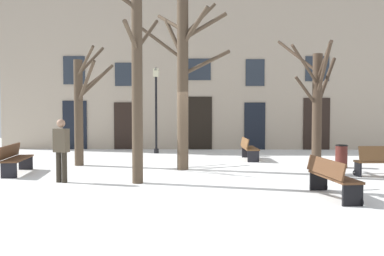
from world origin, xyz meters
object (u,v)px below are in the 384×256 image
at_px(tree_left_of_center, 137,73).
at_px(litter_bin, 341,156).
at_px(tree_center, 184,76).
at_px(streetlamp, 156,101).
at_px(tree_near_facade, 81,104).
at_px(bench_facing_shops, 249,148).
at_px(person_near_bench, 61,147).
at_px(bench_near_lamp, 16,158).
at_px(bench_far_corner, 332,177).
at_px(tree_right_of_center, 317,106).

bearing_deg(tree_left_of_center, litter_bin, 25.08).
height_order(tree_center, streetlamp, tree_center).
xyz_separation_m(tree_near_facade, bench_facing_shops, (5.97, 1.70, -1.69)).
relative_size(tree_center, person_near_bench, 3.22).
bearing_deg(tree_center, tree_near_facade, 166.15).
bearing_deg(tree_near_facade, bench_facing_shops, 15.87).
xyz_separation_m(streetlamp, bench_near_lamp, (-3.60, -5.81, -1.87)).
relative_size(tree_near_facade, person_near_bench, 2.56).
xyz_separation_m(tree_center, bench_far_corner, (3.42, -4.13, -2.55)).
bearing_deg(tree_near_facade, tree_center, -13.85).
distance_m(tree_right_of_center, litter_bin, 2.88).
xyz_separation_m(tree_left_of_center, bench_near_lamp, (-3.91, 1.48, -2.44)).
relative_size(tree_near_facade, litter_bin, 5.64).
distance_m(litter_bin, bench_far_corner, 4.97).
bearing_deg(person_near_bench, tree_right_of_center, 26.37).
xyz_separation_m(litter_bin, bench_facing_shops, (-2.83, 2.08, 0.05)).
xyz_separation_m(tree_left_of_center, person_near_bench, (-2.01, 0.04, -1.96)).
distance_m(tree_near_facade, bench_far_corner, 8.77).
bearing_deg(tree_center, streetlamp, 106.51).
bearing_deg(tree_left_of_center, streetlamp, 92.41).
xyz_separation_m(tree_near_facade, streetlamp, (2.15, 3.94, 0.19)).
xyz_separation_m(tree_center, litter_bin, (5.23, 0.50, -2.62)).
bearing_deg(tree_right_of_center, bench_far_corner, -98.87).
height_order(litter_bin, bench_facing_shops, bench_facing_shops).
height_order(tree_left_of_center, bench_facing_shops, tree_left_of_center).
bearing_deg(tree_near_facade, tree_right_of_center, -17.10).
height_order(bench_near_lamp, person_near_bench, person_near_bench).
relative_size(bench_near_lamp, person_near_bench, 1.11).
height_order(tree_center, bench_facing_shops, tree_center).
xyz_separation_m(streetlamp, bench_far_corner, (4.85, -8.95, -1.87)).
bearing_deg(tree_right_of_center, bench_near_lamp, 177.35).
bearing_deg(bench_far_corner, bench_facing_shops, 0.84).
xyz_separation_m(tree_right_of_center, tree_center, (-3.85, 1.40, 0.96)).
bearing_deg(litter_bin, person_near_bench, -160.70).
distance_m(tree_left_of_center, streetlamp, 7.32).
distance_m(tree_center, litter_bin, 5.87).
bearing_deg(streetlamp, person_near_bench, -103.26).
bearing_deg(tree_center, tree_right_of_center, -20.03).
distance_m(streetlamp, bench_facing_shops, 4.82).
relative_size(tree_near_facade, bench_facing_shops, 2.56).
xyz_separation_m(tree_center, bench_facing_shops, (2.40, 2.58, -2.57)).
distance_m(tree_right_of_center, tree_left_of_center, 5.15).
distance_m(tree_right_of_center, bench_near_lamp, 9.03).
bearing_deg(bench_facing_shops, person_near_bench, 130.08).
distance_m(tree_near_facade, bench_near_lamp, 2.90).
distance_m(tree_right_of_center, person_near_bench, 7.15).
bearing_deg(tree_left_of_center, person_near_bench, 178.78).
bearing_deg(person_near_bench, tree_near_facade, 115.55).
height_order(streetlamp, bench_near_lamp, streetlamp).
bearing_deg(streetlamp, bench_facing_shops, -30.31).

